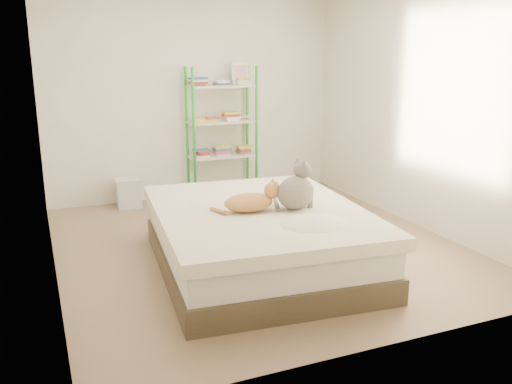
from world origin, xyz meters
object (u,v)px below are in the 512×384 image
bed (259,238)px  shelf_unit (222,130)px  orange_cat (249,200)px  cardboard_box (215,208)px  white_bin (129,193)px  grey_cat (296,185)px

bed → shelf_unit: (0.51, 2.43, 0.61)m
orange_cat → cardboard_box: orange_cat is taller
cardboard_box → white_bin: bearing=147.1°
bed → orange_cat: 0.40m
bed → grey_cat: (0.28, -0.15, 0.49)m
orange_cat → cardboard_box: (0.18, 1.47, -0.49)m
cardboard_box → orange_cat: bearing=-78.6°
orange_cat → shelf_unit: size_ratio=0.29×
grey_cat → white_bin: grey_cat is taller
orange_cat → grey_cat: bearing=-6.6°
grey_cat → white_bin: size_ratio=1.17×
cardboard_box → white_bin: cardboard_box is taller
shelf_unit → white_bin: 1.43m
white_bin → grey_cat: bearing=-68.2°
bed → cardboard_box: bed is taller
bed → shelf_unit: size_ratio=1.34×
bed → shelf_unit: shelf_unit is taller
shelf_unit → cardboard_box: 1.33m
white_bin → shelf_unit: bearing=1.4°
grey_cat → shelf_unit: 2.59m
orange_cat → cardboard_box: bearing=88.3°
grey_cat → white_bin: 2.80m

